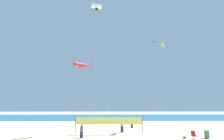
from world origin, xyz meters
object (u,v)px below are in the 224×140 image
beachgoer_coral_shirt (122,125)px  folding_beach_chair (194,135)px  volleyball_net (109,122)px  beach_handbag (184,137)px  kite_red_diamond (92,67)px  kite_white_tube (96,7)px  beachgoer_plum_shirt (82,131)px  kite_black_diamond (154,44)px  beachgoer_navy_shirt (132,123)px  kite_yellow_delta (162,44)px  kite_green_diamond (109,74)px  trash_barrel (207,134)px  kite_red_tube (80,65)px

beachgoer_coral_shirt → folding_beach_chair: size_ratio=2.04×
volleyball_net → beach_handbag: bearing=-16.8°
folding_beach_chair → kite_red_diamond: 19.54m
folding_beach_chair → kite_white_tube: kite_white_tube is taller
beachgoer_plum_shirt → kite_black_diamond: 14.52m
kite_white_tube → beachgoer_coral_shirt: bearing=34.7°
beachgoer_plum_shirt → beachgoer_navy_shirt: bearing=75.2°
kite_yellow_delta → kite_white_tube: 12.93m
beachgoer_navy_shirt → kite_green_diamond: size_ratio=0.16×
kite_green_diamond → beach_handbag: bearing=-52.5°
beachgoer_coral_shirt → beachgoer_plum_shirt: 6.36m
beach_handbag → kite_black_diamond: (-2.82, 0.83, 11.81)m
beach_handbag → kite_white_tube: size_ratio=0.02×
beachgoer_coral_shirt → trash_barrel: bearing=121.0°
kite_yellow_delta → kite_white_tube: bearing=-152.8°
kite_red_tube → beachgoer_navy_shirt: bearing=31.4°
trash_barrel → kite_yellow_delta: (-2.45, 7.25, 13.66)m
kite_yellow_delta → beach_handbag: bearing=-92.2°
folding_beach_chair → volleyball_net: bearing=119.3°
beachgoer_plum_shirt → folding_beach_chair: size_ratio=1.77×
volleyball_net → kite_red_diamond: bearing=113.7°
beachgoer_plum_shirt → trash_barrel: (14.90, -0.36, -0.39)m
kite_red_diamond → kite_green_diamond: bearing=28.8°
beach_handbag → kite_white_tube: bearing=171.1°
kite_black_diamond → kite_white_tube: 9.89m
trash_barrel → volleyball_net: bearing=167.5°
beachgoer_coral_shirt → kite_red_tube: (-6.04, -0.92, 8.53)m
beachgoer_coral_shirt → kite_red_diamond: 12.35m
beachgoer_coral_shirt → kite_black_diamond: 12.25m
kite_red_diamond → kite_green_diamond: (3.09, 1.69, -1.05)m
volleyball_net → kite_green_diamond: 12.06m
folding_beach_chair → kite_black_diamond: (-3.84, 1.04, 11.47)m
beachgoer_coral_shirt → beach_handbag: bearing=112.9°
kite_green_diamond → kite_black_diamond: bearing=-60.4°
kite_red_tube → kite_red_diamond: size_ratio=0.90×
kite_white_tube → kite_green_diamond: bearing=80.5°
beachgoer_navy_shirt → volleyball_net: size_ratio=0.17×
beach_handbag → kite_red_diamond: 18.94m
kite_white_tube → trash_barrel: bearing=-6.7°
beachgoer_plum_shirt → beach_handbag: size_ratio=4.97×
volleyball_net → beachgoer_plum_shirt: bearing=-146.0°
kite_green_diamond → beachgoer_plum_shirt: bearing=-105.3°
beachgoer_plum_shirt → kite_red_diamond: (0.03, 9.67, 9.71)m
beachgoer_coral_shirt → trash_barrel: beachgoer_coral_shirt is taller
kite_green_diamond → volleyball_net: bearing=-88.9°
beachgoer_coral_shirt → beachgoer_plum_shirt: bearing=0.3°
folding_beach_chair → kite_red_tube: kite_red_tube is taller
folding_beach_chair → kite_black_diamond: kite_black_diamond is taller
volleyball_net → kite_black_diamond: 12.09m
volleyball_net → kite_red_tube: size_ratio=0.92×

